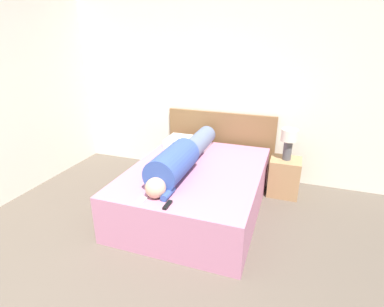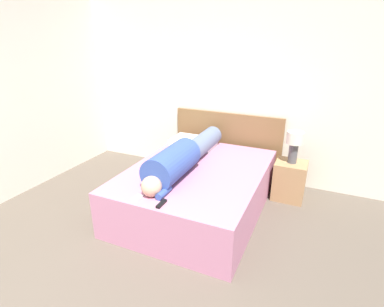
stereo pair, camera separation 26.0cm
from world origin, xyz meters
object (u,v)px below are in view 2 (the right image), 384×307
person_lying (183,157)px  tv_remote (162,204)px  nightstand (289,180)px  cell_phone (137,198)px  pillow_near_headboard (193,142)px  table_lamp (294,143)px  bed (197,189)px

person_lying → tv_remote: 0.85m
nightstand → cell_phone: 2.06m
nightstand → tv_remote: bearing=-120.9°
cell_phone → pillow_near_headboard: bearing=94.1°
cell_phone → tv_remote: bearing=-1.0°
table_lamp → person_lying: bearing=-144.9°
bed → pillow_near_headboard: (-0.36, 0.70, 0.33)m
table_lamp → person_lying: table_lamp is taller
table_lamp → pillow_near_headboard: size_ratio=0.68×
tv_remote → cell_phone: (-0.27, 0.00, -0.01)m
bed → person_lying: size_ratio=1.10×
table_lamp → person_lying: size_ratio=0.23×
table_lamp → person_lying: (-1.15, -0.80, -0.08)m
person_lying → bed: bearing=21.8°
table_lamp → nightstand: bearing=180.0°
nightstand → pillow_near_headboard: bearing=-178.4°
table_lamp → pillow_near_headboard: bearing=-178.4°
pillow_near_headboard → cell_phone: (0.11, -1.58, -0.05)m
bed → nightstand: (0.99, 0.74, -0.02)m
bed → cell_phone: size_ratio=15.31×
nightstand → person_lying: person_lying is taller
pillow_near_headboard → cell_phone: bearing=-85.9°
nightstand → tv_remote: size_ratio=3.38×
nightstand → tv_remote: 1.92m
person_lying → pillow_near_headboard: 0.80m
person_lying → cell_phone: bearing=-96.8°
bed → tv_remote: bearing=-88.8°
nightstand → table_lamp: (0.00, 0.00, 0.52)m
pillow_near_headboard → tv_remote: bearing=-76.4°
table_lamp → tv_remote: table_lamp is taller
pillow_near_headboard → tv_remote: size_ratio=4.02×
nightstand → table_lamp: size_ratio=1.24×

